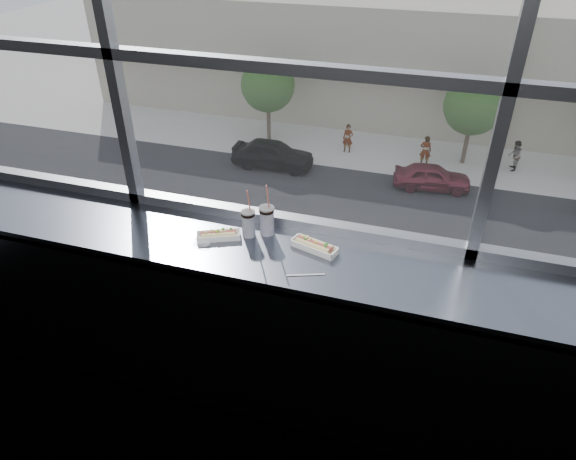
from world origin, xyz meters
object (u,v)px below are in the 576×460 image
(pedestrian_c, at_px, (515,153))
(tree_center, at_px, (474,106))
(soda_cup_right, at_px, (267,219))
(car_far_b, at_px, (433,173))
(hotdog_tray_right, at_px, (314,246))
(hotdog_tray_left, at_px, (219,235))
(wrapper, at_px, (201,242))
(car_near_c, at_px, (420,255))
(car_near_a, at_px, (116,202))
(car_near_b, at_px, (225,221))
(pedestrian_b, at_px, (426,148))
(tree_left, at_px, (268,85))
(pedestrian_a, at_px, (348,136))
(car_far_a, at_px, (273,149))
(car_near_d, at_px, (553,276))
(soda_cup_left, at_px, (248,222))
(loose_straw, at_px, (305,275))

(pedestrian_c, bearing_deg, tree_center, -93.56)
(soda_cup_right, distance_m, car_far_b, 26.61)
(soda_cup_right, bearing_deg, hotdog_tray_right, -14.49)
(soda_cup_right, bearing_deg, hotdog_tray_left, -151.40)
(tree_center, bearing_deg, wrapper, -95.70)
(soda_cup_right, xyz_separation_m, tree_center, (2.52, 28.12, -8.57))
(car_near_c, height_order, car_near_a, car_near_a)
(car_near_b, distance_m, car_near_c, 8.90)
(hotdog_tray_right, distance_m, tree_center, 29.54)
(hotdog_tray_right, bearing_deg, car_near_b, 133.49)
(hotdog_tray_right, relative_size, pedestrian_c, 0.12)
(hotdog_tray_right, relative_size, car_near_b, 0.05)
(wrapper, distance_m, car_far_b, 26.78)
(car_near_b, bearing_deg, pedestrian_b, -36.21)
(pedestrian_c, height_order, tree_left, tree_left)
(soda_cup_right, bearing_deg, pedestrian_a, 99.33)
(soda_cup_right, bearing_deg, pedestrian_c, 79.20)
(pedestrian_b, xyz_separation_m, tree_center, (2.25, 1.03, 2.47))
(car_far_b, distance_m, car_far_a, 9.24)
(wrapper, distance_m, car_near_c, 19.79)
(hotdog_tray_left, xyz_separation_m, car_near_a, (-13.57, 16.25, -11.07))
(car_near_b, distance_m, car_near_d, 14.07)
(wrapper, height_order, car_near_c, wrapper)
(soda_cup_left, height_order, car_near_d, soda_cup_left)
(car_near_b, xyz_separation_m, pedestrian_b, (8.25, 10.97, 0.14))
(loose_straw, height_order, car_far_b, loose_straw)
(hotdog_tray_right, relative_size, tree_center, 0.05)
(soda_cup_right, height_order, car_near_a, soda_cup_right)
(loose_straw, bearing_deg, soda_cup_left, 126.68)
(loose_straw, relative_size, pedestrian_a, 0.09)
(wrapper, height_order, car_far_a, wrapper)
(car_near_b, bearing_deg, loose_straw, -152.49)
(hotdog_tray_left, height_order, pedestrian_c, hotdog_tray_left)
(car_far_a, bearing_deg, car_near_c, -132.26)
(hotdog_tray_left, distance_m, tree_center, 29.63)
(pedestrian_a, height_order, pedestrian_c, pedestrian_c)
(hotdog_tray_left, xyz_separation_m, tree_left, (-9.74, 28.25, -8.47))
(loose_straw, distance_m, car_near_c, 19.83)
(hotdog_tray_right, distance_m, car_far_b, 26.64)
(pedestrian_b, bearing_deg, pedestrian_a, -5.90)
(loose_straw, bearing_deg, car_near_d, 49.97)
(soda_cup_left, relative_size, soda_cup_right, 0.93)
(wrapper, relative_size, car_near_b, 0.02)
(pedestrian_c, bearing_deg, car_far_a, -74.36)
(car_far_a, bearing_deg, pedestrian_c, -75.80)
(soda_cup_left, bearing_deg, tree_center, 84.70)
(tree_center, bearing_deg, car_far_b, -112.06)
(hotdog_tray_left, bearing_deg, car_near_b, 91.08)
(hotdog_tray_right, relative_size, car_far_a, 0.04)
(pedestrian_a, relative_size, tree_left, 0.40)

